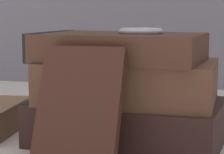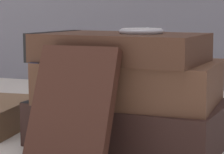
{
  "view_description": "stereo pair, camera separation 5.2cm",
  "coord_description": "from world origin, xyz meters",
  "views": [
    {
      "loc": [
        0.13,
        -0.52,
        0.16
      ],
      "look_at": [
        -0.01,
        -0.0,
        0.08
      ],
      "focal_mm": 75.0,
      "sensor_mm": 36.0,
      "label": 1
    },
    {
      "loc": [
        0.18,
        -0.5,
        0.16
      ],
      "look_at": [
        -0.01,
        -0.0,
        0.08
      ],
      "focal_mm": 75.0,
      "sensor_mm": 36.0,
      "label": 2
    }
  ],
  "objects": [
    {
      "name": "reading_glasses",
      "position": [
        -0.03,
        0.17,
        0.0
      ],
      "size": [
        0.11,
        0.08,
        0.0
      ],
      "rotation": [
        0.0,
        0.0,
        0.37
      ],
      "color": "black",
      "rests_on": "ground_plane"
    },
    {
      "name": "book_flat_top",
      "position": [
        -0.01,
        0.01,
        0.12
      ],
      "size": [
        0.19,
        0.13,
        0.03
      ],
      "rotation": [
        0.0,
        0.0,
        -0.09
      ],
      "color": "#4C2D1E",
      "rests_on": "book_flat_middle"
    },
    {
      "name": "ground_plane",
      "position": [
        0.0,
        0.0,
        0.0
      ],
      "size": [
        3.0,
        3.0,
        0.0
      ],
      "primitive_type": "plane",
      "color": "beige"
    },
    {
      "name": "book_flat_bottom",
      "position": [
        0.0,
        0.02,
        0.03
      ],
      "size": [
        0.23,
        0.16,
        0.05
      ],
      "rotation": [
        0.0,
        0.0,
        -0.1
      ],
      "color": "#331E19",
      "rests_on": "ground_plane"
    },
    {
      "name": "book_flat_middle",
      "position": [
        0.0,
        0.02,
        0.08
      ],
      "size": [
        0.2,
        0.13,
        0.05
      ],
      "rotation": [
        0.0,
        0.0,
        -0.01
      ],
      "color": "brown",
      "rests_on": "book_flat_bottom"
    },
    {
      "name": "pocket_watch",
      "position": [
        0.02,
        0.01,
        0.14
      ],
      "size": [
        0.05,
        0.05,
        0.01
      ],
      "color": "white",
      "rests_on": "book_flat_top"
    },
    {
      "name": "book_leaning_front",
      "position": [
        -0.02,
        -0.09,
        0.06
      ],
      "size": [
        0.08,
        0.07,
        0.12
      ],
      "rotation": [
        -0.42,
        0.0,
        0.0
      ],
      "color": "#422319",
      "rests_on": "ground_plane"
    }
  ]
}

